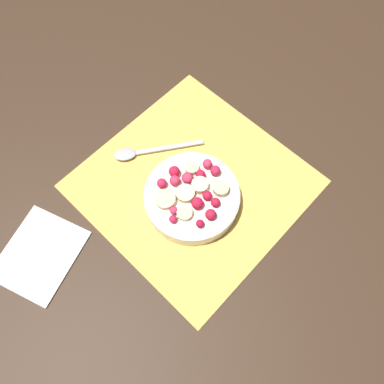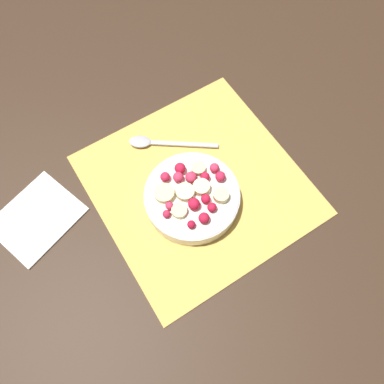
{
  "view_description": "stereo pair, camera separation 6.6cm",
  "coord_description": "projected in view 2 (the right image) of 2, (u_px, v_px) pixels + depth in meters",
  "views": [
    {
      "loc": [
        -0.21,
        0.22,
        0.65
      ],
      "look_at": [
        -0.02,
        0.03,
        0.05
      ],
      "focal_mm": 35.0,
      "sensor_mm": 36.0,
      "label": 1
    },
    {
      "loc": [
        -0.25,
        0.17,
        0.65
      ],
      "look_at": [
        -0.02,
        0.03,
        0.05
      ],
      "focal_mm": 35.0,
      "sensor_mm": 36.0,
      "label": 2
    }
  ],
  "objects": [
    {
      "name": "fruit_bowl",
      "position": [
        192.0,
        196.0,
        0.68
      ],
      "size": [
        0.17,
        0.17,
        0.05
      ],
      "color": "white",
      "rests_on": "placemat"
    },
    {
      "name": "napkin",
      "position": [
        37.0,
        217.0,
        0.69
      ],
      "size": [
        0.16,
        0.18,
        0.01
      ],
      "color": "white",
      "rests_on": "ground_plane"
    },
    {
      "name": "placemat",
      "position": [
        198.0,
        184.0,
        0.71
      ],
      "size": [
        0.38,
        0.37,
        0.01
      ],
      "color": "#E0B251",
      "rests_on": "ground_plane"
    },
    {
      "name": "spoon",
      "position": [
        155.0,
        142.0,
        0.74
      ],
      "size": [
        0.12,
        0.16,
        0.01
      ],
      "rotation": [
        0.0,
        0.0,
        7.23
      ],
      "color": "#B2B2B7",
      "rests_on": "placemat"
    },
    {
      "name": "ground_plane",
      "position": [
        198.0,
        185.0,
        0.72
      ],
      "size": [
        3.0,
        3.0,
        0.0
      ],
      "primitive_type": "plane",
      "color": "#382619"
    }
  ]
}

